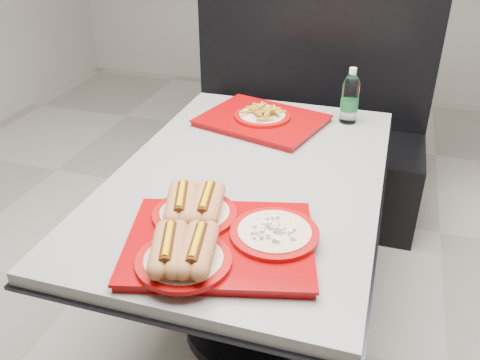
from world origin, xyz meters
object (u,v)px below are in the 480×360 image
(tray_near, at_px, (212,235))
(tray_far, at_px, (262,118))
(water_bottle, at_px, (350,99))
(diner_table, at_px, (249,212))
(booth_bench, at_px, (303,136))

(tray_near, relative_size, tray_far, 1.05)
(tray_near, relative_size, water_bottle, 2.52)
(diner_table, relative_size, water_bottle, 6.07)
(booth_bench, relative_size, water_bottle, 5.77)
(tray_near, height_order, tray_far, tray_near)
(tray_far, distance_m, water_bottle, 0.37)
(water_bottle, bearing_deg, tray_near, -104.43)
(water_bottle, bearing_deg, diner_table, -116.50)
(diner_table, distance_m, tray_far, 0.47)
(diner_table, bearing_deg, tray_near, -87.40)
(diner_table, relative_size, tray_far, 2.52)
(booth_bench, height_order, tray_far, booth_bench)
(tray_far, xyz_separation_m, water_bottle, (0.34, 0.13, 0.07))
(tray_far, relative_size, water_bottle, 2.41)
(water_bottle, bearing_deg, booth_bench, 116.69)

